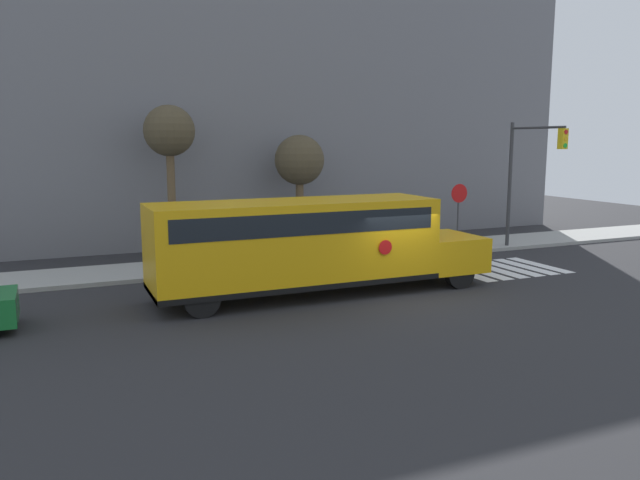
% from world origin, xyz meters
% --- Properties ---
extents(ground_plane, '(60.00, 60.00, 0.00)m').
position_xyz_m(ground_plane, '(0.00, 0.00, 0.00)').
color(ground_plane, '#28282B').
extents(sidewalk_strip, '(44.00, 3.00, 0.15)m').
position_xyz_m(sidewalk_strip, '(0.00, 6.50, 0.07)').
color(sidewalk_strip, '#9E9E99').
rests_on(sidewalk_strip, ground).
extents(building_backdrop, '(32.00, 4.00, 13.46)m').
position_xyz_m(building_backdrop, '(0.00, 13.00, 6.73)').
color(building_backdrop, slate).
rests_on(building_backdrop, ground).
extents(crosswalk_stripes, '(4.00, 3.20, 0.01)m').
position_xyz_m(crosswalk_stripes, '(5.65, 2.00, 0.00)').
color(crosswalk_stripes, white).
rests_on(crosswalk_stripes, ground).
extents(school_bus, '(10.78, 2.57, 2.96)m').
position_xyz_m(school_bus, '(-2.58, 1.19, 1.70)').
color(school_bus, '#EAA80F').
rests_on(school_bus, ground).
extents(stop_sign, '(0.79, 0.10, 2.93)m').
position_xyz_m(stop_sign, '(6.14, 5.55, 1.98)').
color(stop_sign, '#38383A').
rests_on(stop_sign, ground).
extents(traffic_light, '(0.28, 3.16, 5.51)m').
position_xyz_m(traffic_light, '(8.73, 4.45, 3.64)').
color(traffic_light, '#38383A').
rests_on(traffic_light, ground).
extents(tree_near_sidewalk, '(2.03, 2.03, 6.15)m').
position_xyz_m(tree_near_sidewalk, '(-5.22, 9.18, 4.98)').
color(tree_near_sidewalk, brown).
rests_on(tree_near_sidewalk, ground).
extents(tree_far_sidewalk, '(2.18, 2.18, 4.99)m').
position_xyz_m(tree_far_sidewalk, '(0.39, 9.30, 3.82)').
color(tree_far_sidewalk, brown).
rests_on(tree_far_sidewalk, ground).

